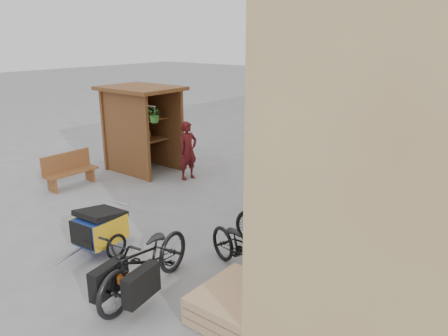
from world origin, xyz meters
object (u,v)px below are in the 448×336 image
Objects in this scene: bike_5 at (338,186)px; bike_7 at (350,173)px; bike_3 at (312,198)px; person_kiosk at (188,151)px; bike_0 at (243,248)px; child_trailer at (99,227)px; bike_6 at (339,181)px; bike_4 at (328,189)px; shopping_carts at (412,156)px; bike_1 at (278,225)px; pallet_stack at (237,304)px; bench at (69,169)px; kiosk at (139,117)px; cargo_bike at (145,261)px; bike_2 at (300,208)px.

bike_5 is 1.25m from bike_7.
person_kiosk is at bearing 89.00° from bike_3.
bike_3 reaches higher than bike_0.
child_trailer reaches higher than bike_6.
bike_0 is 3.42m from bike_4.
bike_1 is (-0.52, -6.20, -0.02)m from shopping_carts.
bike_6 is (-0.25, 0.65, -0.11)m from bike_5.
pallet_stack is 0.76× the size of person_kiosk.
pallet_stack is 6.91m from bench.
bike_5 reaches higher than shopping_carts.
kiosk reaches higher than bike_6.
cargo_bike reaches higher than bike_5.
bike_3 reaches higher than bench.
bike_1 reaches higher than bike_6.
pallet_stack is at bearing -4.96° from child_trailer.
bike_0 is at bearing -159.82° from bike_2.
bench reaches higher than bike_6.
bike_6 is (3.78, 1.23, -0.39)m from person_kiosk.
person_kiosk is (-4.66, -4.03, 0.23)m from shopping_carts.
bike_1 is at bearing 32.19° from child_trailer.
bike_0 is at bearing -172.76° from bike_5.
shopping_carts reaches higher than pallet_stack.
shopping_carts is 3.83m from bike_4.
shopping_carts is 8.67m from child_trailer.
bike_3 is at bearing -173.58° from bike_7.
cargo_bike reaches higher than pallet_stack.
cargo_bike is 1.22× the size of bike_2.
kiosk reaches higher than person_kiosk.
pallet_stack is at bearing -165.76° from bike_5.
kiosk is at bearing 79.52° from bench.
bench is at bearing 119.30° from bike_2.
kiosk is 1.80m from person_kiosk.
bench is 0.81× the size of bike_5.
bike_3 is 1.08× the size of bike_5.
shopping_carts is at bearing 64.78° from child_trailer.
bike_2 is at bearing 102.76° from pallet_stack.
shopping_carts is 7.20m from bike_0.
child_trailer is 0.80× the size of bike_3.
shopping_carts is at bearing 34.16° from kiosk.
bike_3 is 1.86m from bike_6.
child_trailer is at bearing 123.89° from bike_1.
bike_2 is (0.75, 3.41, -0.07)m from cargo_bike.
bike_4 reaches higher than bench.
bike_2 reaches higher than child_trailer.
shopping_carts is 6.22m from bike_1.
bike_4 is (-0.04, 1.33, 0.01)m from bike_2.
bike_2 is 1.16× the size of bike_7.
cargo_bike is (4.84, -4.24, -1.01)m from kiosk.
bike_3 is at bearing 21.58° from bike_0.
bike_7 is at bearing 8.88° from bike_6.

